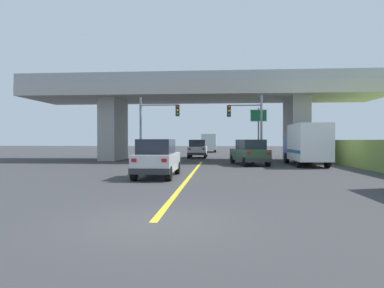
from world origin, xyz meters
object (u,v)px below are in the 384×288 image
suv_crossing (250,152)px  sedan_oncoming (198,149)px  semi_truck_distant (209,143)px  traffic_signal_nearside (250,121)px  traffic_signal_farside (154,121)px  box_truck (306,144)px  highway_sign (259,122)px  suv_lead (157,158)px

suv_crossing → sedan_oncoming: same height
sedan_oncoming → semi_truck_distant: 18.53m
sedan_oncoming → traffic_signal_nearside: size_ratio=0.79×
traffic_signal_nearside → traffic_signal_farside: (-8.07, -0.07, 0.04)m
box_truck → highway_sign: (-3.18, 4.24, 1.92)m
suv_crossing → box_truck: size_ratio=0.76×
suv_crossing → traffic_signal_nearside: (0.14, 1.36, 2.54)m
suv_lead → traffic_signal_nearside: (5.83, 10.76, 2.54)m
suv_lead → semi_truck_distant: semi_truck_distant is taller
suv_crossing → traffic_signal_farside: size_ratio=0.90×
sedan_oncoming → box_truck: bearing=-50.9°
sedan_oncoming → suv_crossing: bearing=-66.3°
suv_crossing → box_truck: bearing=-16.8°
box_truck → traffic_signal_nearside: (-4.19, 1.68, 1.90)m
highway_sign → box_truck: bearing=-53.1°
traffic_signal_farside → highway_sign: (9.08, 2.64, -0.02)m
suv_crossing → box_truck: 4.39m
suv_lead → traffic_signal_farside: (-2.24, 10.69, 2.58)m
suv_lead → suv_crossing: 10.99m
box_truck → traffic_signal_farside: bearing=172.6°
sedan_oncoming → traffic_signal_farside: 10.46m
suv_lead → semi_truck_distant: bearing=87.6°
suv_lead → suv_crossing: same height
traffic_signal_farside → sedan_oncoming: bearing=72.0°
suv_crossing → semi_truck_distant: semi_truck_distant is taller
box_truck → traffic_signal_nearside: bearing=158.2°
box_truck → sedan_oncoming: bearing=129.1°
sedan_oncoming → traffic_signal_farside: size_ratio=0.80×
suv_crossing → traffic_signal_nearside: size_ratio=0.89×
traffic_signal_farside → traffic_signal_nearside: bearing=0.5°
box_truck → sedan_oncoming: size_ratio=1.48×
traffic_signal_nearside → highway_sign: traffic_signal_nearside is taller
traffic_signal_farside → highway_sign: 9.45m
suv_lead → highway_sign: size_ratio=0.92×
sedan_oncoming → traffic_signal_farside: traffic_signal_farside is taller
traffic_signal_farside → semi_truck_distant: traffic_signal_farside is taller
suv_crossing → traffic_signal_nearside: 2.88m
box_truck → highway_sign: size_ratio=1.36×
suv_lead → highway_sign: 15.20m
suv_crossing → traffic_signal_farside: traffic_signal_farside is taller
traffic_signal_farside → highway_sign: size_ratio=1.14×
sedan_oncoming → highway_sign: 9.54m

